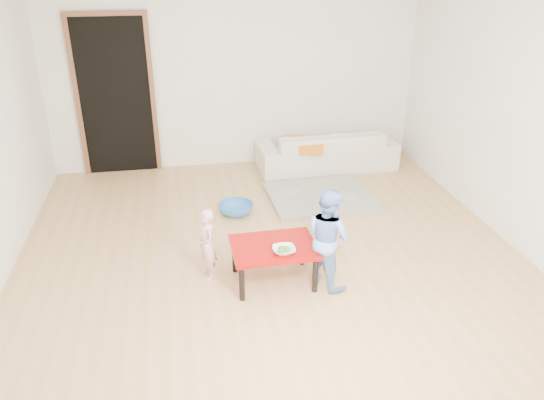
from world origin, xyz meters
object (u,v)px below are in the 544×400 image
object	(u,v)px
red_table	(274,263)
child_pink	(207,245)
sofa	(326,150)
basin	(236,209)
child_blue	(328,238)
bowl	(284,250)

from	to	relation	value
red_table	child_pink	distance (m)	0.64
sofa	basin	size ratio (longest dim) A/B	4.72
child_blue	basin	xyz separation A→B (m)	(-0.65, 1.55, -0.41)
basin	child_pink	bearing A→B (deg)	-108.13
basin	child_blue	bearing A→B (deg)	-67.25
red_table	bowl	bearing A→B (deg)	-65.41
child_pink	basin	distance (m)	1.35
sofa	basin	distance (m)	1.86
red_table	child_pink	bearing A→B (deg)	162.98
red_table	child_pink	world-z (taller)	child_pink
red_table	child_blue	xyz separation A→B (m)	(0.47, -0.11, 0.28)
child_blue	basin	bearing A→B (deg)	-7.00
red_table	basin	xyz separation A→B (m)	(-0.18, 1.44, -0.13)
child_blue	basin	distance (m)	1.73
bowl	child_blue	distance (m)	0.41
bowl	basin	xyz separation A→B (m)	(-0.24, 1.58, -0.34)
sofa	red_table	world-z (taller)	sofa
sofa	red_table	xyz separation A→B (m)	(-1.23, -2.63, -0.09)
basin	red_table	bearing A→B (deg)	-82.91
sofa	child_blue	bearing A→B (deg)	72.36
sofa	child_pink	world-z (taller)	child_pink
red_table	basin	bearing A→B (deg)	97.09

